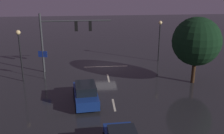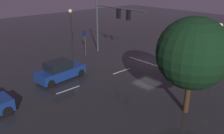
{
  "view_description": "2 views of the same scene",
  "coord_description": "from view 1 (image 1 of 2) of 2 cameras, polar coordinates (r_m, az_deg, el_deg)",
  "views": [
    {
      "loc": [
        1.9,
        29.77,
        10.07
      ],
      "look_at": [
        -0.38,
        3.97,
        1.18
      ],
      "focal_mm": 43.64,
      "sensor_mm": 36.0,
      "label": 1
    },
    {
      "loc": [
        -14.97,
        18.74,
        8.48
      ],
      "look_at": [
        -0.7,
        5.88,
        1.11
      ],
      "focal_mm": 37.54,
      "sensor_mm": 36.0,
      "label": 2
    }
  ],
  "objects": [
    {
      "name": "street_lamp_left_kerb",
      "position": [
        32.77,
        9.97,
        6.99
      ],
      "size": [
        0.44,
        0.44,
        4.9
      ],
      "color": "black",
      "rests_on": "ground_plane"
    },
    {
      "name": "ground_plane",
      "position": [
        31.48,
        -1.33,
        0.28
      ],
      "size": [
        80.0,
        80.0,
        0.0
      ],
      "primitive_type": "plane",
      "color": "#232326"
    },
    {
      "name": "street_lamp_right_kerb",
      "position": [
        27.29,
        -18.78,
        4.16
      ],
      "size": [
        0.44,
        0.44,
        5.12
      ],
      "color": "black",
      "rests_on": "ground_plane"
    },
    {
      "name": "lane_dash_mid",
      "position": [
        22.26,
        0.4,
        -7.95
      ],
      "size": [
        0.16,
        2.2,
        0.01
      ],
      "primitive_type": "cube",
      "rotation": [
        0.0,
        0.0,
        1.57
      ],
      "color": "beige",
      "rests_on": "ground_plane"
    },
    {
      "name": "stop_bar",
      "position": [
        31.2,
        -1.29,
        0.11
      ],
      "size": [
        5.0,
        0.16,
        0.01
      ],
      "primitive_type": "cube",
      "color": "beige",
      "rests_on": "ground_plane"
    },
    {
      "name": "car_approaching",
      "position": [
        22.42,
        -5.55,
        -5.59
      ],
      "size": [
        2.26,
        4.5,
        1.7
      ],
      "color": "navy",
      "rests_on": "ground_plane"
    },
    {
      "name": "tree_left_near",
      "position": [
        26.59,
        17.29,
        5.13
      ],
      "size": [
        4.56,
        4.56,
        6.4
      ],
      "color": "#382314",
      "rests_on": "ground_plane"
    },
    {
      "name": "lane_dash_far",
      "position": [
        27.73,
        -0.78,
        -2.35
      ],
      "size": [
        0.16,
        2.2,
        0.01
      ],
      "primitive_type": "cube",
      "rotation": [
        0.0,
        0.0,
        1.57
      ],
      "color": "beige",
      "rests_on": "ground_plane"
    },
    {
      "name": "route_sign",
      "position": [
        27.73,
        -14.24,
        1.68
      ],
      "size": [
        0.9,
        0.23,
        2.95
      ],
      "color": "#383A3D",
      "rests_on": "ground_plane"
    },
    {
      "name": "traffic_signal_assembly",
      "position": [
        28.97,
        -9.94,
        7.14
      ],
      "size": [
        7.37,
        0.47,
        6.29
      ],
      "color": "#383A3D",
      "rests_on": "ground_plane"
    }
  ]
}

